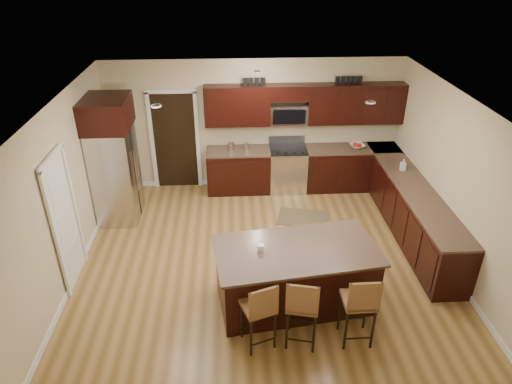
{
  "coord_description": "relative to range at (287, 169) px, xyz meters",
  "views": [
    {
      "loc": [
        -0.46,
        -6.14,
        4.67
      ],
      "look_at": [
        -0.1,
        0.4,
        1.06
      ],
      "focal_mm": 32.0,
      "sensor_mm": 36.0,
      "label": 1
    }
  ],
  "objects": [
    {
      "name": "floor",
      "position": [
        -0.68,
        -2.45,
        -0.47
      ],
      "size": [
        6.0,
        6.0,
        0.0
      ],
      "primitive_type": "plane",
      "color": "olive",
      "rests_on": "ground"
    },
    {
      "name": "ceiling",
      "position": [
        -0.68,
        -2.45,
        2.23
      ],
      "size": [
        6.0,
        6.0,
        0.0
      ],
      "primitive_type": "plane",
      "rotation": [
        3.14,
        0.0,
        0.0
      ],
      "color": "silver",
      "rests_on": "wall_back"
    },
    {
      "name": "wall_back",
      "position": [
        -0.68,
        0.3,
        0.88
      ],
      "size": [
        6.0,
        0.0,
        6.0
      ],
      "primitive_type": "plane",
      "rotation": [
        1.57,
        0.0,
        0.0
      ],
      "color": "#C9BA91",
      "rests_on": "floor"
    },
    {
      "name": "wall_left",
      "position": [
        -3.68,
        -2.45,
        0.88
      ],
      "size": [
        0.0,
        5.5,
        5.5
      ],
      "primitive_type": "plane",
      "rotation": [
        1.57,
        0.0,
        1.57
      ],
      "color": "#C9BA91",
      "rests_on": "floor"
    },
    {
      "name": "wall_right",
      "position": [
        2.32,
        -2.45,
        0.88
      ],
      "size": [
        0.0,
        5.5,
        5.5
      ],
      "primitive_type": "plane",
      "rotation": [
        1.57,
        0.0,
        -1.57
      ],
      "color": "#C9BA91",
      "rests_on": "floor"
    },
    {
      "name": "base_cabinets",
      "position": [
        1.22,
        -1.01,
        -0.01
      ],
      "size": [
        4.02,
        3.96,
        0.92
      ],
      "color": "black",
      "rests_on": "floor"
    },
    {
      "name": "upper_cabinets",
      "position": [
        0.36,
        0.13,
        1.37
      ],
      "size": [
        4.0,
        0.33,
        0.8
      ],
      "color": "black",
      "rests_on": "wall_back"
    },
    {
      "name": "range",
      "position": [
        0.0,
        0.0,
        0.0
      ],
      "size": [
        0.76,
        0.64,
        1.11
      ],
      "color": "silver",
      "rests_on": "floor"
    },
    {
      "name": "microwave",
      "position": [
        0.0,
        0.15,
        1.15
      ],
      "size": [
        0.76,
        0.31,
        0.4
      ],
      "primitive_type": "cube",
      "color": "silver",
      "rests_on": "upper_cabinets"
    },
    {
      "name": "doorway",
      "position": [
        -2.33,
        0.28,
        0.56
      ],
      "size": [
        0.85,
        0.03,
        2.06
      ],
      "primitive_type": "cube",
      "color": "black",
      "rests_on": "floor"
    },
    {
      "name": "pantry_door",
      "position": [
        -3.66,
        -2.75,
        0.55
      ],
      "size": [
        0.03,
        0.8,
        2.04
      ],
      "primitive_type": "cube",
      "color": "white",
      "rests_on": "floor"
    },
    {
      "name": "letter_decor",
      "position": [
        0.22,
        0.13,
        1.82
      ],
      "size": [
        2.2,
        0.03,
        0.15
      ],
      "primitive_type": null,
      "color": "black",
      "rests_on": "upper_cabinets"
    },
    {
      "name": "island",
      "position": [
        -0.29,
        -3.48,
        -0.04
      ],
      "size": [
        2.4,
        1.48,
        0.92
      ],
      "rotation": [
        0.0,
        0.0,
        0.14
      ],
      "color": "black",
      "rests_on": "floor"
    },
    {
      "name": "stool_left",
      "position": [
        -0.85,
        -4.31,
        0.17
      ],
      "size": [
        0.49,
        0.49,
        1.03
      ],
      "rotation": [
        0.0,
        0.0,
        0.34
      ],
      "color": "brown",
      "rests_on": "floor"
    },
    {
      "name": "stool_mid",
      "position": [
        -0.32,
        -4.32,
        0.2
      ],
      "size": [
        0.48,
        0.48,
        1.08
      ],
      "rotation": [
        0.0,
        0.0,
        -0.22
      ],
      "color": "brown",
      "rests_on": "floor"
    },
    {
      "name": "stool_right",
      "position": [
        0.41,
        -4.32,
        0.21
      ],
      "size": [
        0.41,
        0.41,
        1.1
      ],
      "rotation": [
        0.0,
        0.0,
        0.01
      ],
      "color": "brown",
      "rests_on": "floor"
    },
    {
      "name": "refrigerator",
      "position": [
        -3.3,
        -0.95,
        0.73
      ],
      "size": [
        0.79,
        0.96,
        2.35
      ],
      "color": "silver",
      "rests_on": "floor"
    },
    {
      "name": "floor_mat",
      "position": [
        0.18,
        -1.22,
        -0.47
      ],
      "size": [
        1.08,
        0.84,
        0.01
      ],
      "primitive_type": "cube",
      "rotation": [
        0.0,
        0.0,
        -0.23
      ],
      "color": "brown",
      "rests_on": "floor"
    },
    {
      "name": "fruit_bowl",
      "position": [
        1.43,
        -0.0,
        0.49
      ],
      "size": [
        0.36,
        0.36,
        0.07
      ],
      "primitive_type": "imported",
      "rotation": [
        0.0,
        0.0,
        0.23
      ],
      "color": "silver",
      "rests_on": "base_cabinets"
    },
    {
      "name": "soap_bottle",
      "position": [
        2.02,
        -1.09,
        0.56
      ],
      "size": [
        0.11,
        0.12,
        0.21
      ],
      "primitive_type": "imported",
      "rotation": [
        0.0,
        0.0,
        -0.21
      ],
      "color": "#B2B2B2",
      "rests_on": "base_cabinets"
    },
    {
      "name": "canister_tall",
      "position": [
        -1.17,
        -0.0,
        0.54
      ],
      "size": [
        0.12,
        0.12,
        0.18
      ],
      "primitive_type": "cylinder",
      "color": "silver",
      "rests_on": "base_cabinets"
    },
    {
      "name": "canister_short",
      "position": [
        -0.86,
        -0.0,
        0.52
      ],
      "size": [
        0.11,
        0.11,
        0.15
      ],
      "primitive_type": "cylinder",
      "color": "silver",
      "rests_on": "base_cabinets"
    },
    {
      "name": "island_jar",
      "position": [
        -0.79,
        -3.48,
        0.5
      ],
      "size": [
        0.1,
        0.1,
        0.1
      ],
      "primitive_type": "cylinder",
      "color": "white",
      "rests_on": "island"
    }
  ]
}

